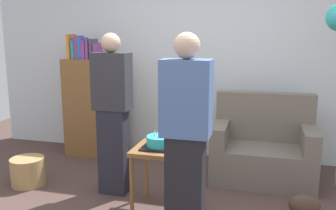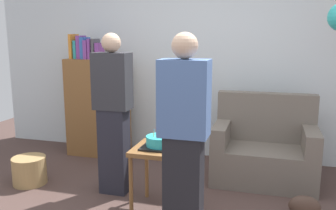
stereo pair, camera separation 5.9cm
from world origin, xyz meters
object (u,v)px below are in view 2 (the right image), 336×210
couch (264,151)px  wicker_basket (29,170)px  side_table (160,157)px  person_holding_cake (184,142)px  birthday_cake (160,142)px  person_blowing_candles (113,114)px  handbag (304,206)px  bookshelf (98,105)px

couch → wicker_basket: (-2.46, -0.82, -0.19)m
side_table → person_holding_cake: person_holding_cake is taller
side_table → birthday_cake: 0.14m
couch → person_blowing_candles: bearing=-153.1°
couch → birthday_cake: (-0.90, -0.99, 0.32)m
person_holding_cake → person_blowing_candles: bearing=-30.2°
side_table → person_blowing_candles: 0.70m
handbag → wicker_basket: bearing=-179.1°
person_holding_cake → wicker_basket: bearing=-10.3°
side_table → person_holding_cake: size_ratio=0.37×
person_blowing_candles → handbag: person_blowing_candles is taller
bookshelf → wicker_basket: bookshelf is taller
wicker_basket → couch: bearing=18.5°
bookshelf → side_table: 1.84m
bookshelf → person_blowing_candles: 1.28m
bookshelf → couch: bearing=-8.0°
handbag → side_table: bearing=-170.6°
couch → handbag: bearing=-64.0°
couch → person_blowing_candles: size_ratio=0.67×
person_holding_cake → bookshelf: bearing=-38.6°
couch → bookshelf: size_ratio=0.68×
couch → person_holding_cake: 1.68m
birthday_cake → person_holding_cake: person_holding_cake is taller
person_blowing_candles → wicker_basket: size_ratio=4.53×
birthday_cake → person_blowing_candles: (-0.57, 0.24, 0.18)m
side_table → person_blowing_candles: (-0.57, 0.24, 0.32)m
side_table → person_holding_cake: (0.34, -0.51, 0.32)m
person_blowing_candles → wicker_basket: person_blowing_candles is taller
person_blowing_candles → side_table: bearing=-45.5°
handbag → birthday_cake: bearing=-170.6°
birthday_cake → handbag: birthday_cake is taller
couch → person_blowing_candles: 1.72m
bookshelf → handbag: (2.57, -1.09, -0.59)m
person_blowing_candles → handbag: size_ratio=5.82×
birthday_cake → handbag: (1.28, 0.21, -0.56)m
bookshelf → side_table: bookshelf is taller
person_blowing_candles → wicker_basket: bearing=161.8°
bookshelf → side_table: (1.29, -1.30, -0.18)m
side_table → wicker_basket: size_ratio=1.68×
wicker_basket → handbag: bearing=0.9°
couch → wicker_basket: couch is taller
handbag → person_blowing_candles: bearing=179.1°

